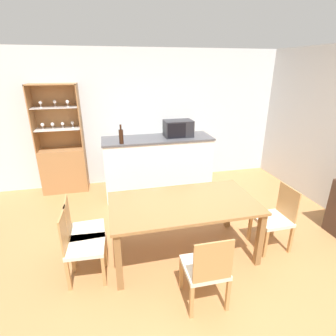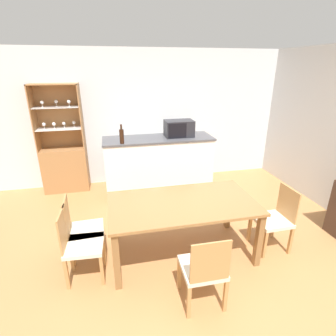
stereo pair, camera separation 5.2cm
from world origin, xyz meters
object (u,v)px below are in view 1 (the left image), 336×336
at_px(dining_table, 183,208).
at_px(microwave, 178,128).
at_px(wine_bottle, 121,136).
at_px(dining_chair_side_left_near, 82,245).
at_px(dining_chair_side_left_far, 83,231).
at_px(display_cabinet, 64,162).
at_px(dining_chair_side_right_near, 275,218).
at_px(dining_chair_head_near, 206,269).

height_order(dining_table, microwave, microwave).
bearing_deg(dining_table, wine_bottle, 111.55).
bearing_deg(dining_chair_side_left_near, dining_chair_side_left_far, -176.52).
height_order(dining_chair_side_left_far, wine_bottle, wine_bottle).
distance_m(display_cabinet, dining_chair_side_right_near, 3.73).
height_order(dining_table, dining_chair_head_near, dining_chair_head_near).
height_order(dining_chair_side_left_near, microwave, microwave).
distance_m(dining_table, wine_bottle, 1.72).
relative_size(dining_chair_side_left_far, microwave, 1.67).
bearing_deg(dining_chair_side_right_near, wine_bottle, 46.19).
distance_m(dining_chair_head_near, microwave, 2.70).
bearing_deg(dining_chair_side_left_far, dining_chair_side_left_near, -2.48).
xyz_separation_m(dining_chair_side_left_near, wine_bottle, (0.59, 1.66, 0.77)).
xyz_separation_m(display_cabinet, dining_table, (1.65, -2.28, 0.07)).
bearing_deg(wine_bottle, dining_chair_side_right_near, -42.91).
distance_m(dining_chair_head_near, dining_chair_side_left_far, 1.50).
relative_size(display_cabinet, dining_chair_side_left_near, 2.35).
height_order(dining_table, dining_chair_side_left_far, dining_chair_side_left_far).
bearing_deg(dining_chair_side_left_near, wine_bottle, 164.00).
xyz_separation_m(dining_table, microwave, (0.42, 1.77, 0.57)).
bearing_deg(dining_chair_side_left_far, dining_table, 80.79).
xyz_separation_m(dining_chair_head_near, dining_chair_side_right_near, (1.18, 0.65, 0.00)).
bearing_deg(display_cabinet, dining_chair_side_left_near, -79.12).
height_order(dining_chair_head_near, wine_bottle, wine_bottle).
bearing_deg(dining_chair_side_right_near, dining_chair_head_near, 117.69).
relative_size(display_cabinet, dining_chair_side_left_far, 2.35).
relative_size(dining_chair_head_near, dining_chair_side_left_near, 1.00).
bearing_deg(wine_bottle, microwave, 13.91).
bearing_deg(microwave, dining_table, -103.23).
height_order(dining_chair_head_near, dining_chair_side_left_far, same).
relative_size(display_cabinet, wine_bottle, 6.27).
distance_m(display_cabinet, wine_bottle, 1.44).
bearing_deg(microwave, dining_chair_side_right_near, -68.07).
height_order(dining_table, dining_chair_side_right_near, dining_chair_side_right_near).
relative_size(display_cabinet, dining_chair_head_near, 2.35).
relative_size(dining_table, dining_chair_side_left_near, 2.09).
bearing_deg(dining_chair_side_right_near, dining_chair_side_left_far, 82.34).
bearing_deg(dining_chair_head_near, dining_chair_side_left_near, 151.99).
height_order(dining_chair_side_right_near, microwave, microwave).
xyz_separation_m(display_cabinet, microwave, (2.06, -0.51, 0.63)).
xyz_separation_m(dining_chair_side_left_near, microwave, (1.60, 1.91, 0.78)).
relative_size(dining_chair_side_right_near, microwave, 1.67).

